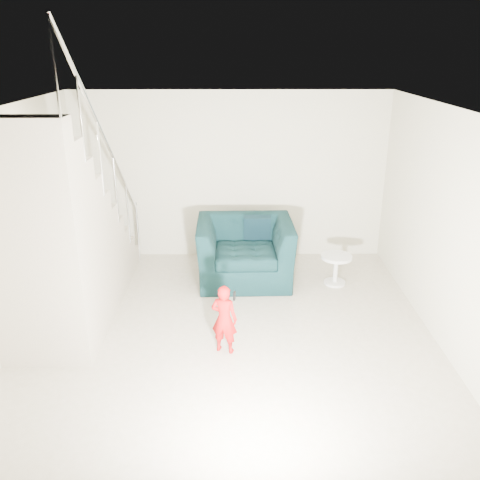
# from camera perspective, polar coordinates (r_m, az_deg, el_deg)

# --- Properties ---
(floor) EXTENTS (5.50, 5.50, 0.00)m
(floor) POSITION_cam_1_polar(r_m,az_deg,el_deg) (6.20, -1.34, -11.38)
(floor) COLOR gray
(floor) RESTS_ON ground
(ceiling) EXTENTS (5.50, 5.50, 0.00)m
(ceiling) POSITION_cam_1_polar(r_m,az_deg,el_deg) (5.28, -1.60, 14.24)
(ceiling) COLOR silver
(ceiling) RESTS_ON back_wall
(back_wall) EXTENTS (5.00, 0.00, 5.00)m
(back_wall) POSITION_cam_1_polar(r_m,az_deg,el_deg) (8.23, -1.12, 7.13)
(back_wall) COLOR beige
(back_wall) RESTS_ON floor
(front_wall) EXTENTS (5.00, 0.00, 5.00)m
(front_wall) POSITION_cam_1_polar(r_m,az_deg,el_deg) (3.17, -2.37, -17.36)
(front_wall) COLOR beige
(front_wall) RESTS_ON floor
(left_wall) EXTENTS (0.00, 5.50, 5.50)m
(left_wall) POSITION_cam_1_polar(r_m,az_deg,el_deg) (6.17, -25.34, 0.29)
(left_wall) COLOR beige
(left_wall) RESTS_ON floor
(right_wall) EXTENTS (0.00, 5.50, 5.50)m
(right_wall) POSITION_cam_1_polar(r_m,az_deg,el_deg) (6.08, 22.79, 0.40)
(right_wall) COLOR beige
(right_wall) RESTS_ON floor
(armchair) EXTENTS (1.43, 1.26, 0.91)m
(armchair) POSITION_cam_1_polar(r_m,az_deg,el_deg) (7.58, 0.55, -1.22)
(armchair) COLOR black
(armchair) RESTS_ON floor
(toddler) EXTENTS (0.35, 0.28, 0.84)m
(toddler) POSITION_cam_1_polar(r_m,az_deg,el_deg) (5.83, -1.78, -8.86)
(toddler) COLOR #96040F
(toddler) RESTS_ON floor
(side_table) EXTENTS (0.45, 0.45, 0.45)m
(side_table) POSITION_cam_1_polar(r_m,az_deg,el_deg) (7.61, 10.72, -2.75)
(side_table) COLOR silver
(side_table) RESTS_ON floor
(staircase) EXTENTS (1.02, 3.03, 3.62)m
(staircase) POSITION_cam_1_polar(r_m,az_deg,el_deg) (6.60, -18.96, -1.27)
(staircase) COLOR #ADA089
(staircase) RESTS_ON floor
(cushion) EXTENTS (0.41, 0.20, 0.41)m
(cushion) POSITION_cam_1_polar(r_m,az_deg,el_deg) (7.81, 1.92, 1.38)
(cushion) COLOR black
(cushion) RESTS_ON armchair
(throw) EXTENTS (0.05, 0.46, 0.51)m
(throw) POSITION_cam_1_polar(r_m,az_deg,el_deg) (7.53, -3.91, -0.46)
(throw) COLOR black
(throw) RESTS_ON armchair
(phone) EXTENTS (0.03, 0.05, 0.10)m
(phone) POSITION_cam_1_polar(r_m,az_deg,el_deg) (5.65, -0.64, -6.30)
(phone) COLOR black
(phone) RESTS_ON toddler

